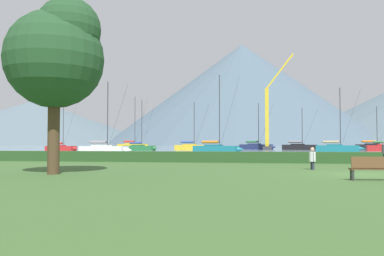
# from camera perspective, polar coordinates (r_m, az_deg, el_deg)

# --- Properties ---
(ground_plane) EXTENTS (1000.00, 1000.00, 0.00)m
(ground_plane) POSITION_cam_1_polar(r_m,az_deg,el_deg) (20.95, 22.83, -6.03)
(ground_plane) COLOR #3D602D
(harbor_water) EXTENTS (320.00, 246.00, 0.00)m
(harbor_water) POSITION_cam_1_polar(r_m,az_deg,el_deg) (157.43, 11.34, -2.64)
(harbor_water) COLOR #8499A8
(harbor_water) RESTS_ON ground_plane
(hedge_line) EXTENTS (80.00, 1.20, 0.83)m
(hedge_line) POSITION_cam_1_polar(r_m,az_deg,el_deg) (31.73, 18.26, -3.96)
(hedge_line) COLOR #284C23
(hedge_line) RESTS_ON ground_plane
(sailboat_slip_0) EXTENTS (8.57, 4.83, 9.42)m
(sailboat_slip_0) POSITION_cam_1_polar(r_m,az_deg,el_deg) (93.91, 14.91, -2.55)
(sailboat_slip_0) COLOR black
(sailboat_slip_0) RESTS_ON harbor_water
(sailboat_slip_2) EXTENTS (8.08, 3.70, 12.11)m
(sailboat_slip_2) POSITION_cam_1_polar(r_m,az_deg,el_deg) (63.06, 3.47, -2.87)
(sailboat_slip_2) COLOR #19707A
(sailboat_slip_2) RESTS_ON harbor_water
(sailboat_slip_3) EXTENTS (9.47, 4.00, 14.30)m
(sailboat_slip_3) POSITION_cam_1_polar(r_m,az_deg,el_deg) (112.52, -8.27, -2.47)
(sailboat_slip_3) COLOR gold
(sailboat_slip_3) RESTS_ON harbor_water
(sailboat_slip_5) EXTENTS (7.42, 3.14, 10.25)m
(sailboat_slip_5) POSITION_cam_1_polar(r_m,az_deg,el_deg) (83.02, -7.34, -2.73)
(sailboat_slip_5) COLOR #236B38
(sailboat_slip_5) RESTS_ON harbor_water
(sailboat_slip_7) EXTENTS (8.91, 5.17, 11.14)m
(sailboat_slip_7) POSITION_cam_1_polar(r_m,az_deg,el_deg) (98.86, 9.05, -2.55)
(sailboat_slip_7) COLOR navy
(sailboat_slip_7) RESTS_ON harbor_water
(sailboat_slip_8) EXTENTS (9.11, 3.29, 9.93)m
(sailboat_slip_8) POSITION_cam_1_polar(r_m,az_deg,el_deg) (102.12, 24.24, -2.37)
(sailboat_slip_8) COLOR black
(sailboat_slip_8) RESTS_ON harbor_water
(sailboat_slip_9) EXTENTS (7.04, 2.82, 8.96)m
(sailboat_slip_9) POSITION_cam_1_polar(r_m,az_deg,el_deg) (84.22, -17.86, -2.66)
(sailboat_slip_9) COLOR red
(sailboat_slip_9) RESTS_ON harbor_water
(sailboat_slip_10) EXTENTS (8.28, 3.47, 11.17)m
(sailboat_slip_10) POSITION_cam_1_polar(r_m,az_deg,el_deg) (75.03, 19.74, -2.63)
(sailboat_slip_10) COLOR #19707A
(sailboat_slip_10) RESTS_ON harbor_water
(sailboat_slip_11) EXTENTS (8.23, 3.30, 10.29)m
(sailboat_slip_11) POSITION_cam_1_polar(r_m,az_deg,el_deg) (87.16, 0.00, -2.68)
(sailboat_slip_11) COLOR gold
(sailboat_slip_11) RESTS_ON harbor_water
(sailboat_slip_12) EXTENTS (7.91, 3.25, 10.16)m
(sailboat_slip_12) POSITION_cam_1_polar(r_m,az_deg,el_deg) (58.52, -12.18, -2.91)
(sailboat_slip_12) COLOR white
(sailboat_slip_12) RESTS_ON harbor_water
(park_bench_near_path) EXTENTS (1.75, 0.59, 0.95)m
(park_bench_near_path) POSITION_cam_1_polar(r_m,az_deg,el_deg) (17.68, 24.02, -5.03)
(park_bench_near_path) COLOR brown
(park_bench_near_path) RESTS_ON ground_plane
(person_seated_viewer) EXTENTS (0.36, 0.55, 1.25)m
(person_seated_viewer) POSITION_cam_1_polar(r_m,az_deg,el_deg) (23.81, 16.52, -3.97)
(person_seated_viewer) COLOR #2D3347
(person_seated_viewer) RESTS_ON ground_plane
(park_tree) EXTENTS (4.73, 4.73, 8.50)m
(park_tree) POSITION_cam_1_polar(r_m,az_deg,el_deg) (20.95, -18.32, 9.89)
(park_tree) COLOR #4C3823
(park_tree) RESTS_ON ground_plane
(dock_crane) EXTENTS (7.02, 2.00, 21.65)m
(dock_crane) POSITION_cam_1_polar(r_m,az_deg,el_deg) (93.19, 10.64, 1.05)
(dock_crane) COLOR #333338
(dock_crane) RESTS_ON ground_plane
(distant_hill_west_ridge) EXTENTS (226.11, 226.11, 84.20)m
(distant_hill_west_ridge) POSITION_cam_1_polar(r_m,az_deg,el_deg) (342.81, 7.04, 4.67)
(distant_hill_west_ridge) COLOR #4C6070
(distant_hill_west_ridge) RESTS_ON ground_plane
(distant_hill_far_shoulder) EXTENTS (229.07, 229.07, 40.41)m
(distant_hill_far_shoulder) POSITION_cam_1_polar(r_m,az_deg,el_deg) (394.50, -21.12, 0.72)
(distant_hill_far_shoulder) COLOR slate
(distant_hill_far_shoulder) RESTS_ON ground_plane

